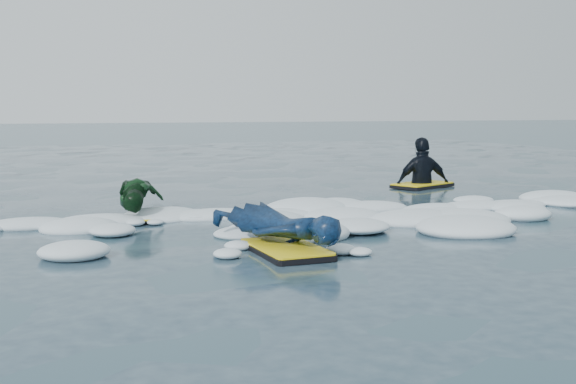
{
  "coord_description": "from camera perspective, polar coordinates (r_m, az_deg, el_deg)",
  "views": [
    {
      "loc": [
        -1.95,
        -7.73,
        1.48
      ],
      "look_at": [
        1.06,
        1.6,
        0.32
      ],
      "focal_mm": 45.0,
      "sensor_mm": 36.0,
      "label": 1
    }
  ],
  "objects": [
    {
      "name": "ground",
      "position": [
        8.11,
        -3.69,
        -3.79
      ],
      "size": [
        120.0,
        120.0,
        0.0
      ],
      "primitive_type": "plane",
      "color": "#1B3942",
      "rests_on": "ground"
    },
    {
      "name": "foam_band",
      "position": [
        9.1,
        -5.28,
        -2.64
      ],
      "size": [
        12.0,
        3.1,
        0.3
      ],
      "primitive_type": null,
      "color": "white",
      "rests_on": "ground"
    },
    {
      "name": "prone_woman_unit",
      "position": [
        7.48,
        -0.67,
        -2.86
      ],
      "size": [
        1.27,
        1.83,
        0.45
      ],
      "rotation": [
        0.0,
        0.0,
        1.66
      ],
      "color": "black",
      "rests_on": "ground"
    },
    {
      "name": "prone_child_unit",
      "position": [
        9.83,
        -11.65,
        -0.48
      ],
      "size": [
        0.87,
        1.42,
        0.52
      ],
      "rotation": [
        0.0,
        0.0,
        1.2
      ],
      "color": "black",
      "rests_on": "ground"
    },
    {
      "name": "waiting_rider_unit",
      "position": [
        13.48,
        10.57,
        0.5
      ],
      "size": [
        1.35,
        1.1,
        1.78
      ],
      "rotation": [
        0.0,
        0.0,
        0.45
      ],
      "color": "black",
      "rests_on": "ground"
    }
  ]
}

